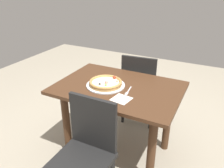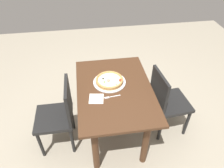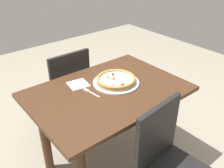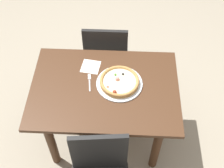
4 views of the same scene
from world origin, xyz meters
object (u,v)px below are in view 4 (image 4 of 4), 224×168
dining_table (105,99)px  napkin (91,67)px  chair_far (106,54)px  plate (119,83)px  fork (89,81)px  pizza (119,81)px

dining_table → napkin: (-0.12, 0.20, 0.14)m
chair_far → napkin: size_ratio=6.16×
dining_table → plate: plate is taller
plate → napkin: size_ratio=2.48×
plate → napkin: 0.28m
fork → pizza: bearing=-100.9°
fork → napkin: fork is taller
dining_table → chair_far: 0.61m
dining_table → fork: (-0.12, 0.05, 0.14)m
plate → napkin: plate is taller
pizza → fork: 0.23m
dining_table → chair_far: (-0.03, 0.60, -0.12)m
chair_far → fork: 0.61m
napkin → plate: bearing=-35.1°
chair_far → napkin: (-0.10, -0.40, 0.26)m
chair_far → fork: (-0.09, -0.55, 0.26)m
chair_far → fork: size_ratio=5.20×
napkin → fork: bearing=-88.2°
chair_far → plate: chair_far is taller
chair_far → plate: size_ratio=2.48×
dining_table → fork: 0.19m
chair_far → fork: chair_far is taller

